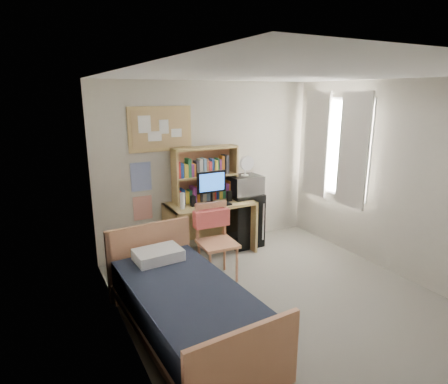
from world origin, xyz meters
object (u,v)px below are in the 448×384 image
desk_fan (245,167)px  desk_chair (218,243)px  microwave (245,185)px  bulletin_board (160,129)px  speaker_right (229,196)px  bed (187,312)px  mini_fridge (244,219)px  monitor (212,188)px  speaker_left (193,201)px  desk (210,228)px

desk_fan → desk_chair: bearing=-137.2°
microwave → desk_fan: bearing=0.0°
bulletin_board → desk_chair: size_ratio=0.91×
desk_chair → microwave: 1.34m
microwave → speaker_right: bearing=-161.4°
bed → desk_chair: bearing=45.9°
mini_fridge → desk_fan: size_ratio=3.05×
mini_fridge → monitor: 0.91m
mini_fridge → bed: bearing=-133.6°
bed → mini_fridge: bearing=43.0°
desk_chair → microwave: bearing=45.6°
bulletin_board → bed: bearing=-103.4°
bed → speaker_left: bearing=61.2°
bulletin_board → desk: (0.62, -0.33, -1.51)m
monitor → desk: bearing=90.0°
mini_fridge → desk_fan: desk_fan is taller
monitor → speaker_right: bearing=0.0°
microwave → speaker_left: bearing=-173.1°
bulletin_board → desk_chair: 1.83m
bulletin_board → desk: bearing=-28.3°
desk → bed: desk is taller
bed → speaker_right: size_ratio=12.89×
desk_chair → desk_fan: bearing=45.6°
bed → desk_fan: size_ratio=7.05×
desk → monitor: (-0.00, -0.06, 0.65)m
mini_fridge → speaker_right: 0.59m
bulletin_board → speaker_left: 1.14m
desk_chair → mini_fridge: bearing=46.3°
monitor → desk_fan: 0.69m
desk → microwave: (0.64, 0.05, 0.61)m
bulletin_board → microwave: bearing=-12.6°
desk → monitor: monitor is taller
desk_chair → monitor: 0.96m
microwave → desk_fan: desk_fan is taller
mini_fridge → speaker_left: size_ratio=5.55×
desk_chair → bed: size_ratio=0.51×
bed → speaker_right: 2.29m
speaker_left → speaker_right: (0.60, -0.00, -0.00)m
bulletin_board → desk_chair: (0.34, -1.13, -1.41)m
mini_fridge → microwave: 0.58m
speaker_right → microwave: (0.34, 0.11, 0.12)m
mini_fridge → microwave: size_ratio=1.74×
mini_fridge → desk_fan: 0.87m
monitor → desk_fan: size_ratio=1.70×
desk → desk_fan: 1.10m
speaker_left → speaker_right: same height
speaker_left → speaker_right: 0.60m
speaker_right → desk: bearing=168.7°
desk_chair → microwave: microwave is taller
bed → desk_fan: bearing=42.7°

